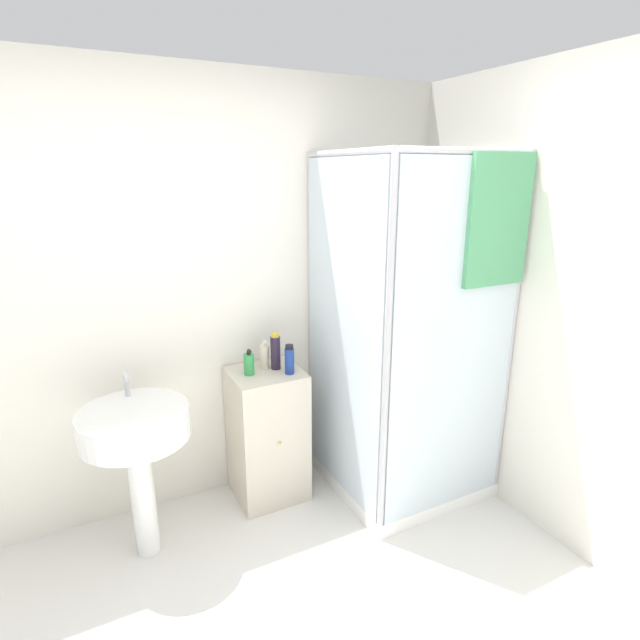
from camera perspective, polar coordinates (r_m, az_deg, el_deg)
The scene contains 8 objects.
wall_back at distance 2.94m, azimuth -15.60°, elevation 2.09°, with size 6.40×0.06×2.50m, color silver.
shower_enclosure at distance 3.14m, azimuth 9.54°, elevation -9.44°, with size 0.89×0.92×2.07m.
vanity_cabinet at distance 3.15m, azimuth -6.04°, elevation -12.85°, with size 0.42×0.41×0.83m.
sink at distance 2.72m, azimuth -20.28°, elevation -12.55°, with size 0.54×0.54×0.96m.
soap_dispenser at distance 2.92m, azimuth -8.12°, elevation -5.00°, with size 0.06×0.06×0.15m.
shampoo_bottle_tall_black at distance 2.97m, azimuth -5.11°, elevation -3.60°, with size 0.06×0.06×0.22m.
shampoo_bottle_blue at distance 2.90m, azimuth -3.51°, elevation -4.56°, with size 0.05×0.05×0.18m.
lotion_bottle_white at distance 3.00m, azimuth -6.37°, elevation -4.14°, with size 0.05×0.06×0.18m.
Camera 1 is at (-0.54, -1.10, 1.96)m, focal length 28.00 mm.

